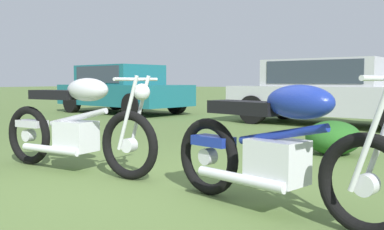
% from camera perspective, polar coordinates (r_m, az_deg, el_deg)
% --- Properties ---
extents(ground_plane, '(120.00, 120.00, 0.00)m').
position_cam_1_polar(ground_plane, '(3.84, -6.59, -10.04)').
color(ground_plane, '#567038').
extents(motorcycle_silver, '(2.17, 0.64, 1.02)m').
position_cam_1_polar(motorcycle_silver, '(4.73, -15.11, -1.33)').
color(motorcycle_silver, black).
rests_on(motorcycle_silver, ground).
extents(motorcycle_blue, '(1.98, 0.81, 1.02)m').
position_cam_1_polar(motorcycle_blue, '(3.19, 11.22, -4.30)').
color(motorcycle_blue, black).
rests_on(motorcycle_blue, ground).
extents(car_teal, '(4.37, 2.43, 1.43)m').
position_cam_1_polar(car_teal, '(13.12, -9.28, 3.74)').
color(car_teal, '#19606B').
rests_on(car_teal, ground).
extents(car_silver, '(4.59, 2.20, 1.43)m').
position_cam_1_polar(car_silver, '(9.87, 17.74, 3.34)').
color(car_silver, '#B2B5BA').
rests_on(car_silver, ground).
extents(shrub_low, '(0.71, 0.70, 0.45)m').
position_cam_1_polar(shrub_low, '(5.94, 18.15, -2.86)').
color(shrub_low, '#235C1E').
rests_on(shrub_low, ground).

